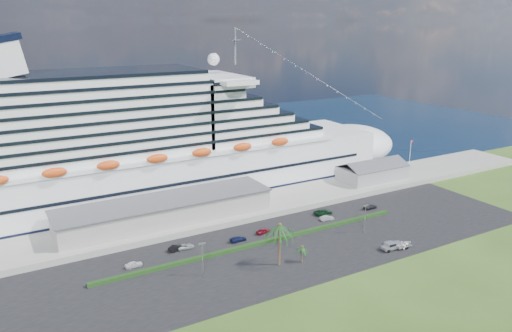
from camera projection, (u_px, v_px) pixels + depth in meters
ground at (323, 263)px, 120.21m from camera, size 420.00×420.00×0.00m
asphalt_lot at (297, 245)px, 129.36m from camera, size 140.00×38.00×0.12m
wharf at (244, 207)px, 153.28m from camera, size 240.00×20.00×1.80m
water at (151, 148)px, 228.51m from camera, size 420.00×160.00×0.02m
cruise_ship at (148, 149)px, 158.58m from camera, size 191.00×38.00×54.00m
terminal_building at (166, 209)px, 140.21m from camera, size 61.00×15.00×6.30m
port_shed at (373, 172)px, 177.09m from camera, size 24.00×12.31×7.37m
flagpole at (410, 155)px, 184.61m from camera, size 1.08×0.16×12.00m
hedge at (261, 243)px, 129.56m from camera, size 88.00×1.10×0.90m
lamp_post_left at (202, 255)px, 112.03m from camera, size 1.60×0.35×8.27m
lamp_post_right at (365, 216)px, 134.91m from camera, size 1.60×0.35×8.27m
palm_tall at (280, 230)px, 116.19m from camera, size 8.82×8.82×11.13m
palm_short at (302, 249)px, 119.12m from camera, size 3.53×3.53×4.56m
parked_car_0 at (134, 264)px, 117.56m from camera, size 4.15×1.79×1.40m
parked_car_1 at (177, 247)px, 126.14m from camera, size 4.93×2.66×1.54m
parked_car_2 at (186, 247)px, 127.01m from camera, size 4.51×2.19×1.23m
parked_car_3 at (238, 239)px, 131.33m from camera, size 4.66×2.00×1.34m
parked_car_4 at (263, 231)px, 136.15m from camera, size 4.49×2.29×1.46m
parked_car_5 at (327, 218)px, 145.22m from camera, size 4.37×2.38×1.37m
parked_car_6 at (323, 212)px, 149.33m from camera, size 6.00×3.50×1.57m
parked_car_7 at (370, 207)px, 153.97m from camera, size 4.94×2.34×1.39m
pickup_truck at (392, 245)px, 126.42m from camera, size 6.03×2.52×2.09m
boat_trailer at (404, 244)px, 127.16m from camera, size 5.77×3.64×1.67m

